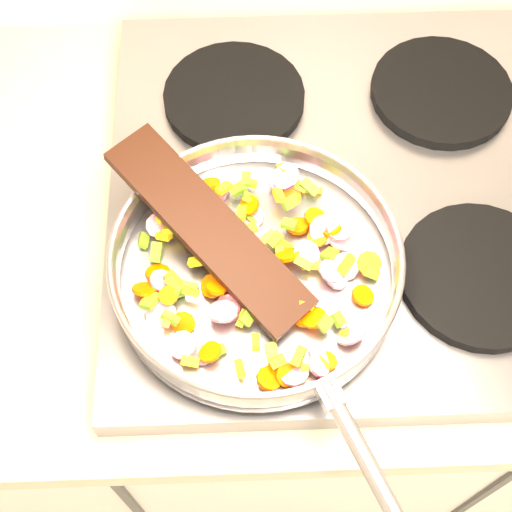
{
  "coord_description": "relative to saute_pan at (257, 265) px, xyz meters",
  "views": [
    {
      "loc": [
        -0.83,
        1.16,
        1.68
      ],
      "look_at": [
        -0.82,
        1.53,
        1.0
      ],
      "focal_mm": 50.0,
      "sensor_mm": 36.0,
      "label": 1
    }
  ],
  "objects": [
    {
      "name": "saute_pan",
      "position": [
        0.0,
        0.0,
        0.0
      ],
      "size": [
        0.36,
        0.51,
        0.05
      ],
      "rotation": [
        0.0,
        0.0,
        0.41
      ],
      "color": "#9E9EA5",
      "rests_on": "grate_fl"
    },
    {
      "name": "grate_br",
      "position": [
        0.26,
        0.28,
        -0.04
      ],
      "size": [
        0.19,
        0.19,
        0.02
      ],
      "primitive_type": "cylinder",
      "color": "black",
      "rests_on": "cooktop"
    },
    {
      "name": "wooden_spatula",
      "position": [
        -0.05,
        0.04,
        0.02
      ],
      "size": [
        0.24,
        0.25,
        0.06
      ],
      "primitive_type": "cube",
      "rotation": [
        0.0,
        -0.18,
        2.3
      ],
      "color": "black",
      "rests_on": "saute_pan"
    },
    {
      "name": "grate_bl",
      "position": [
        -0.02,
        0.28,
        -0.04
      ],
      "size": [
        0.19,
        0.19,
        0.02
      ],
      "primitive_type": "cylinder",
      "color": "black",
      "rests_on": "cooktop"
    },
    {
      "name": "vegetable_heap",
      "position": [
        0.0,
        0.0,
        -0.01
      ],
      "size": [
        0.29,
        0.29,
        0.05
      ],
      "color": "#D11443",
      "rests_on": "saute_pan"
    },
    {
      "name": "grate_fl",
      "position": [
        -0.02,
        -0.0,
        -0.04
      ],
      "size": [
        0.19,
        0.19,
        0.02
      ],
      "primitive_type": "cylinder",
      "color": "black",
      "rests_on": "cooktop"
    },
    {
      "name": "grate_fr",
      "position": [
        0.26,
        -0.0,
        -0.04
      ],
      "size": [
        0.19,
        0.19,
        0.02
      ],
      "primitive_type": "cylinder",
      "color": "black",
      "rests_on": "cooktop"
    },
    {
      "name": "cooktop",
      "position": [
        0.12,
        0.14,
        -0.07
      ],
      "size": [
        0.6,
        0.6,
        0.04
      ],
      "primitive_type": "cube",
      "color": "#939399",
      "rests_on": "counter_top"
    }
  ]
}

